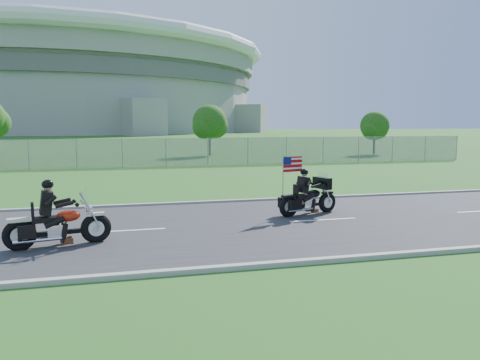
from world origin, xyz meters
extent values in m
plane|color=#255A1C|center=(0.00, 0.00, 0.00)|extent=(420.00, 420.00, 0.00)
cube|color=#28282B|center=(0.00, 0.00, 0.02)|extent=(120.00, 8.00, 0.04)
cube|color=#9E9B93|center=(0.00, 4.05, 0.05)|extent=(120.00, 0.18, 0.12)
cube|color=#9E9B93|center=(0.00, -4.05, 0.05)|extent=(120.00, 0.18, 0.12)
cube|color=gray|center=(-5.00, 20.00, 1.00)|extent=(60.00, 0.03, 2.00)
cylinder|color=#A3A099|center=(-20.00, 170.00, 10.00)|extent=(130.00, 130.00, 20.00)
cylinder|color=#605E5B|center=(-20.00, 170.00, 17.00)|extent=(132.00, 132.00, 4.00)
cylinder|color=#A3A099|center=(-20.00, 170.00, 23.00)|extent=(134.00, 134.00, 6.00)
torus|color=white|center=(-20.00, 170.00, 27.00)|extent=(140.40, 140.40, 4.40)
cylinder|color=#382316|center=(6.00, 30.00, 1.26)|extent=(0.22, 0.22, 2.52)
sphere|color=#164412|center=(6.00, 30.00, 3.15)|extent=(3.20, 3.20, 3.20)
sphere|color=#164412|center=(6.64, 30.48, 2.79)|extent=(2.40, 2.40, 2.40)
sphere|color=#164412|center=(5.44, 29.60, 2.70)|extent=(2.24, 2.24, 2.24)
cylinder|color=#382316|center=(22.00, 28.00, 1.12)|extent=(0.22, 0.22, 2.24)
sphere|color=#164412|center=(22.00, 28.00, 2.80)|extent=(2.80, 2.80, 2.80)
sphere|color=#164412|center=(22.56, 28.42, 2.48)|extent=(2.10, 2.10, 2.10)
sphere|color=#164412|center=(21.51, 27.65, 2.40)|extent=(1.96, 1.96, 1.96)
torus|color=black|center=(-2.73, -1.07, 0.39)|extent=(0.79, 0.34, 0.77)
torus|color=black|center=(-4.46, -1.44, 0.39)|extent=(0.79, 0.34, 0.77)
ellipsoid|color=red|center=(-3.37, -1.20, 0.77)|extent=(0.64, 0.45, 0.29)
cube|color=black|center=(-3.90, -1.32, 0.73)|extent=(0.62, 0.42, 0.12)
cube|color=black|center=(-3.85, -1.31, 1.13)|extent=(0.33, 0.46, 0.57)
sphere|color=black|center=(-3.80, -1.29, 1.58)|extent=(0.33, 0.33, 0.28)
cube|color=silver|center=(-2.97, -1.12, 1.27)|extent=(0.14, 0.48, 0.42)
torus|color=black|center=(4.69, 1.23, 0.37)|extent=(0.73, 0.37, 0.71)
torus|color=black|center=(3.13, 0.77, 0.37)|extent=(0.73, 0.37, 0.71)
ellipsoid|color=black|center=(4.11, 1.06, 0.71)|extent=(0.60, 0.45, 0.27)
cube|color=black|center=(3.63, 0.92, 0.67)|extent=(0.59, 0.42, 0.11)
cube|color=black|center=(3.68, 0.93, 1.04)|extent=(0.33, 0.43, 0.53)
sphere|color=black|center=(3.72, 0.95, 1.46)|extent=(0.32, 0.32, 0.26)
cube|color=black|center=(4.46, 1.16, 1.04)|extent=(0.42, 0.79, 0.38)
cube|color=#B70C11|center=(3.35, 1.03, 1.71)|extent=(0.74, 0.24, 0.50)
camera|label=1|loc=(-2.05, -13.25, 3.04)|focal=35.00mm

